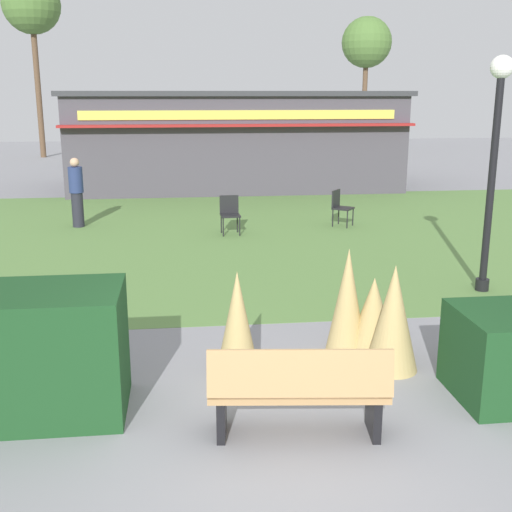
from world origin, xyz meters
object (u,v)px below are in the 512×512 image
at_px(tree_right_bg, 367,43).
at_px(tree_left_bg, 31,6).
at_px(park_bench, 299,391).
at_px(cafe_chair_west, 230,211).
at_px(parked_car_west_slot, 114,151).
at_px(food_kiosk, 234,139).
at_px(lamppost_mid, 495,146).
at_px(cafe_chair_center, 340,205).
at_px(person_strolling, 77,192).

bearing_deg(tree_right_bg, tree_left_bg, -171.05).
xyz_separation_m(park_bench, tree_right_bg, (9.55, 31.36, 5.41)).
bearing_deg(cafe_chair_west, parked_car_west_slot, 104.95).
bearing_deg(cafe_chair_west, tree_right_bg, 66.84).
xyz_separation_m(food_kiosk, cafe_chair_west, (-0.77, -7.97, -1.11)).
bearing_deg(park_bench, parked_car_west_slot, 99.36).
xyz_separation_m(parked_car_west_slot, tree_left_bg, (-3.95, 4.02, 6.62)).
bearing_deg(park_bench, food_kiosk, 87.23).
bearing_deg(lamppost_mid, cafe_chair_center, 101.03).
xyz_separation_m(person_strolling, tree_left_bg, (-4.42, 18.19, 6.40)).
distance_m(food_kiosk, parked_car_west_slot, 8.95).
xyz_separation_m(person_strolling, tree_right_bg, (13.13, 20.95, 5.03)).
height_order(lamppost_mid, person_strolling, lamppost_mid).
bearing_deg(person_strolling, park_bench, -177.23).
xyz_separation_m(cafe_chair_west, tree_left_bg, (-8.06, 19.42, 6.74)).
bearing_deg(lamppost_mid, park_bench, -132.40).
height_order(cafe_chair_center, person_strolling, person_strolling).
relative_size(food_kiosk, cafe_chair_center, 12.56).
relative_size(food_kiosk, tree_right_bg, 1.52).
relative_size(lamppost_mid, cafe_chair_center, 4.23).
distance_m(person_strolling, tree_right_bg, 25.23).
relative_size(cafe_chair_west, parked_car_west_slot, 0.21).
distance_m(lamppost_mid, person_strolling, 9.79).
bearing_deg(parked_car_west_slot, park_bench, -80.64).
relative_size(person_strolling, tree_left_bg, 0.19).
height_order(lamppost_mid, tree_right_bg, tree_right_bg).
xyz_separation_m(parked_car_west_slot, tree_right_bg, (13.60, 6.78, 5.25)).
relative_size(cafe_chair_center, person_strolling, 0.53).
bearing_deg(food_kiosk, tree_left_bg, 127.62).
height_order(cafe_chair_center, tree_left_bg, tree_left_bg).
xyz_separation_m(food_kiosk, tree_left_bg, (-8.83, 11.45, 5.63)).
bearing_deg(cafe_chair_center, food_kiosk, 105.12).
relative_size(lamppost_mid, tree_left_bg, 0.43).
distance_m(lamppost_mid, cafe_chair_center, 5.90).
bearing_deg(cafe_chair_center, parked_car_west_slot, 114.89).
distance_m(cafe_chair_west, cafe_chair_center, 2.82).
bearing_deg(person_strolling, cafe_chair_center, -111.92).
relative_size(park_bench, tree_left_bg, 0.20).
relative_size(lamppost_mid, tree_right_bg, 0.51).
relative_size(cafe_chair_west, tree_right_bg, 0.12).
bearing_deg(cafe_chair_west, person_strolling, 161.29).
bearing_deg(food_kiosk, cafe_chair_center, -74.88).
xyz_separation_m(food_kiosk, cafe_chair_center, (1.99, -7.38, -1.11)).
bearing_deg(person_strolling, tree_right_bg, -48.25).
relative_size(parked_car_west_slot, tree_left_bg, 0.50).
height_order(food_kiosk, parked_car_west_slot, food_kiosk).
distance_m(food_kiosk, cafe_chair_west, 8.08).
distance_m(cafe_chair_center, tree_right_bg, 23.25).
relative_size(cafe_chair_west, person_strolling, 0.53).
bearing_deg(tree_left_bg, park_bench, -74.38).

